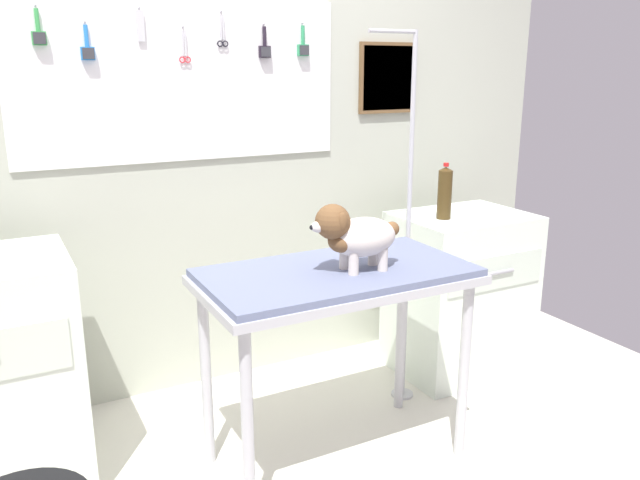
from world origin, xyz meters
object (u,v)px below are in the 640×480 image
cabinet_right (459,292)px  soda_bottle (445,193)px  dog (354,235)px  grooming_arm (407,238)px  grooming_table (337,290)px

cabinet_right → soda_bottle: 0.59m
dog → soda_bottle: 0.94m
grooming_arm → soda_bottle: 0.37m
grooming_table → dog: bearing=-47.7°
dog → soda_bottle: soda_bottle is taller
grooming_table → cabinet_right: bearing=23.7°
grooming_table → grooming_arm: (0.55, 0.31, 0.07)m
cabinet_right → soda_bottle: soda_bottle is taller
grooming_arm → cabinet_right: bearing=16.4°
soda_bottle → dog: bearing=-149.7°
grooming_table → soda_bottle: size_ratio=3.79×
dog → cabinet_right: size_ratio=0.44×
cabinet_right → soda_bottle: size_ratio=3.03×
grooming_arm → soda_bottle: grooming_arm is taller
dog → grooming_table: bearing=132.3°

